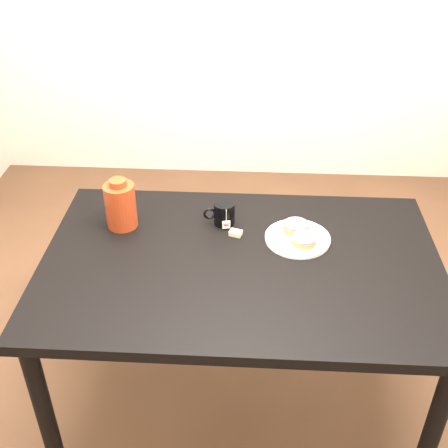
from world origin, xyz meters
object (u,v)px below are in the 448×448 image
(bagel_front, at_px, (304,240))
(mug, at_px, (224,213))
(table, at_px, (241,278))
(bagel_package, at_px, (121,205))
(teabag_pouch, at_px, (236,233))
(plate, at_px, (298,238))
(bagel_back, at_px, (296,226))

(bagel_front, relative_size, mug, 0.81)
(table, xyz_separation_m, bagel_package, (-0.46, 0.19, 0.17))
(mug, distance_m, teabag_pouch, 0.10)
(table, bearing_deg, plate, 33.03)
(table, height_order, teabag_pouch, teabag_pouch)
(bagel_back, distance_m, bagel_front, 0.09)
(plate, relative_size, teabag_pouch, 5.30)
(bagel_back, xyz_separation_m, teabag_pouch, (-0.22, -0.03, -0.02))
(bagel_package, bearing_deg, teabag_pouch, -5.47)
(bagel_back, height_order, mug, mug)
(bagel_front, relative_size, teabag_pouch, 2.30)
(mug, bearing_deg, teabag_pouch, -70.03)
(plate, distance_m, bagel_back, 0.05)
(bagel_front, bearing_deg, plate, 122.00)
(plate, height_order, bagel_back, bagel_back)
(table, bearing_deg, bagel_back, 42.59)
(teabag_pouch, distance_m, bagel_package, 0.44)
(bagel_back, relative_size, bagel_front, 1.22)
(bagel_front, distance_m, bagel_package, 0.69)
(bagel_back, distance_m, mug, 0.28)
(bagel_front, xyz_separation_m, mug, (-0.30, 0.13, 0.02))
(plate, relative_size, mug, 1.87)
(bagel_back, distance_m, bagel_package, 0.66)
(plate, bearing_deg, bagel_back, 95.52)
(bagel_front, bearing_deg, table, -156.26)
(table, bearing_deg, mug, 108.20)
(bagel_back, bearing_deg, bagel_front, -72.87)
(plate, bearing_deg, table, -146.97)
(bagel_back, bearing_deg, teabag_pouch, -171.77)
(bagel_back, bearing_deg, bagel_package, 179.20)
(bagel_front, xyz_separation_m, teabag_pouch, (-0.25, 0.05, -0.02))
(mug, relative_size, bagel_package, 0.65)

